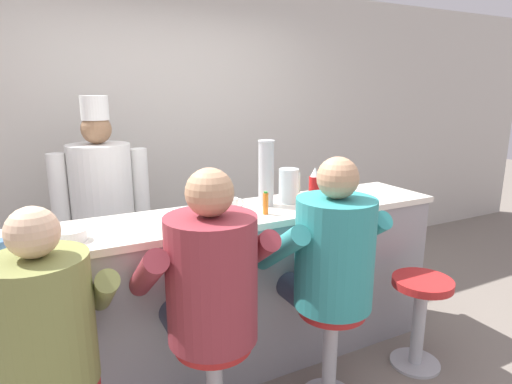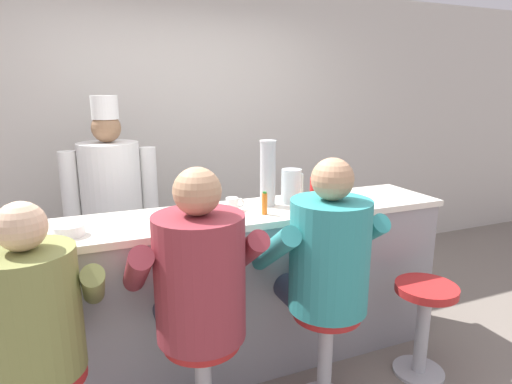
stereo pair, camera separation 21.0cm
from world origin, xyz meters
name	(u,v)px [view 1 (the left image)]	position (x,y,z in m)	size (l,w,h in m)	color
wall_back	(166,138)	(0.00, 1.80, 1.35)	(10.00, 0.06, 2.70)	beige
diner_counter	(237,290)	(0.00, 0.28, 0.52)	(2.80, 0.56, 1.04)	gray
ketchup_bottle_red	(314,190)	(0.47, 0.13, 1.16)	(0.07, 0.07, 0.26)	red
mustard_bottle_yellow	(330,191)	(0.59, 0.13, 1.14)	(0.06, 0.06, 0.22)	yellow
hot_sauce_bottle_orange	(266,203)	(0.14, 0.16, 1.11)	(0.03, 0.03, 0.14)	orange
water_pitcher_clear	(289,186)	(0.40, 0.33, 1.16)	(0.15, 0.13, 0.23)	silver
breakfast_plate	(210,221)	(-0.23, 0.14, 1.06)	(0.27, 0.27, 0.05)	white
cereal_bowl	(71,235)	(-0.95, 0.19, 1.07)	(0.16, 0.16, 0.06)	white
coffee_mug_blue	(0,249)	(-1.25, 0.10, 1.08)	(0.12, 0.08, 0.08)	#4C7AB2
coffee_mug_white	(233,205)	(-0.01, 0.31, 1.08)	(0.12, 0.08, 0.08)	white
cup_stack_steel	(266,173)	(0.24, 0.34, 1.25)	(0.11, 0.11, 0.42)	#B7BABF
diner_seated_olive	(45,331)	(-1.10, -0.25, 0.83)	(0.58, 0.58, 1.35)	#B2B5BA
diner_seated_maroon	(209,285)	(-0.39, -0.25, 0.87)	(0.65, 0.64, 1.44)	#B2B5BA
diner_seated_teal	(330,259)	(0.32, -0.25, 0.87)	(0.65, 0.64, 1.44)	#B2B5BA
empty_stool_round	(420,308)	(1.03, -0.29, 0.41)	(0.38, 0.38, 0.61)	#B2B5BA
cook_in_whites_near	(103,206)	(-0.67, 1.14, 0.95)	(0.68, 0.43, 1.74)	#232328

